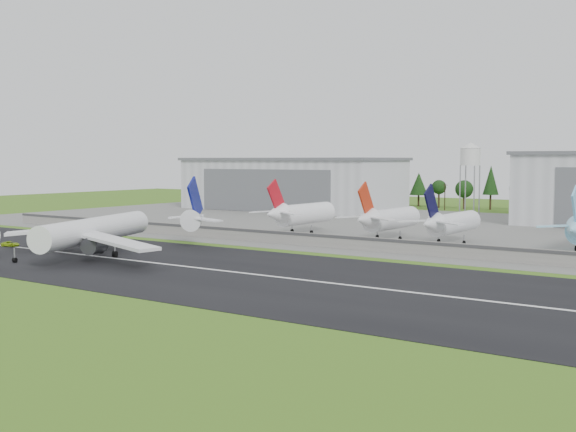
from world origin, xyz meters
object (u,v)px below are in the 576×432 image
Objects in this scene: main_airliner at (93,236)px; parked_jet_navy at (449,223)px; parked_jet_red_a at (299,214)px; ground_vehicle at (10,244)px; parked_jet_red_b at (386,219)px.

main_airliner is 89.45m from parked_jet_navy.
parked_jet_navy is at bearing -0.07° from parked_jet_red_a.
main_airliner is at bearing -100.30° from parked_jet_red_a.
parked_jet_red_b reaches higher than ground_vehicle.
parked_jet_red_a is 1.00× the size of parked_jet_red_b.
parked_jet_red_b is (73.47, 66.71, 5.46)m from ground_vehicle.
parked_jet_red_b is 18.25m from parked_jet_navy.
parked_jet_red_a is at bearing 179.95° from parked_jet_red_b.
ground_vehicle is 0.15× the size of parked_jet_red_a.
parked_jet_navy is at bearing -70.09° from ground_vehicle.
parked_jet_red_b is (41.07, 66.98, 1.33)m from main_airliner.
main_airliner is 1.84× the size of parked_jet_red_b.
main_airliner is 68.11m from parked_jet_red_a.
parked_jet_red_a reaches higher than parked_jet_red_b.
parked_jet_red_a reaches higher than ground_vehicle.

